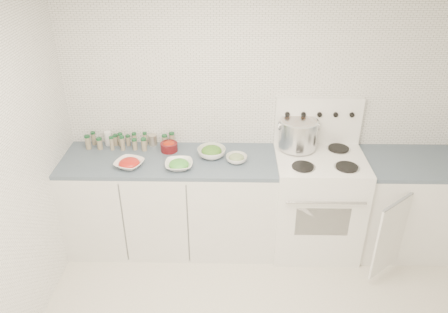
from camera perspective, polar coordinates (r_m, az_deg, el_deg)
room_walls at (r=2.41m, az=7.78°, el=-0.79°), size 3.54×3.04×2.52m
counter_left at (r=4.03m, az=-6.84°, el=-5.90°), size 1.85×0.62×0.90m
stove at (r=4.03m, az=11.89°, el=-5.50°), size 0.76×0.70×1.36m
counter_right at (r=4.29m, az=22.73°, el=-5.82°), size 0.89×0.88×0.90m
stock_pot at (r=3.85m, az=9.66°, el=3.07°), size 0.35×0.33×0.25m
bowl_tomato at (r=3.71m, az=-12.28°, el=-0.89°), size 0.29×0.29×0.08m
bowl_snowpea at (r=3.63m, az=-5.91°, el=-1.05°), size 0.25×0.25×0.08m
bowl_broccoli at (r=3.78m, az=-1.63°, el=0.61°), size 0.26×0.26×0.10m
bowl_zucchini at (r=3.70m, az=1.64°, el=-0.24°), size 0.21×0.21×0.07m
bowl_pepper at (r=3.90m, az=-7.19°, el=1.35°), size 0.15×0.15×0.09m
salt_canister at (r=4.10m, az=-14.91°, el=2.33°), size 0.08×0.08×0.13m
tin_can at (r=4.02m, az=-9.29°, el=2.15°), size 0.09×0.09×0.10m
spice_cluster at (r=4.02m, az=-12.58°, el=1.98°), size 0.79×0.16×0.14m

